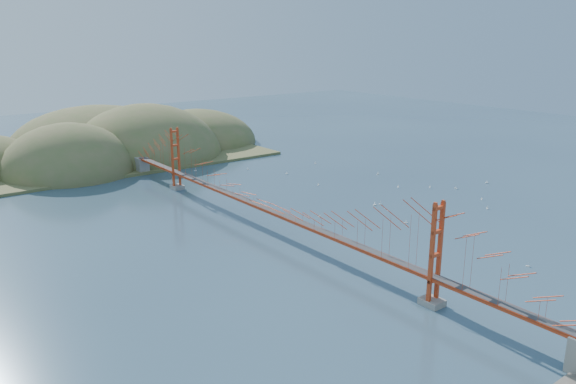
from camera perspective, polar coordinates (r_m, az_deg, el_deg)
ground at (r=83.74m, az=-1.88°, el=-3.98°), size 320.00×320.00×0.00m
bridge at (r=81.80m, az=-2.00°, el=0.69°), size 2.20×94.40×12.00m
far_headlands at (r=143.90m, az=-17.31°, el=3.66°), size 84.00×58.00×25.00m
sailboat_2 at (r=97.24m, az=8.80°, el=-1.25°), size 0.64×0.64×0.71m
sailboat_8 at (r=127.59m, az=2.80°, el=2.96°), size 0.55×0.47×0.64m
sailboat_6 at (r=89.03m, az=11.88°, el=-3.01°), size 0.61×0.61×0.63m
sailboat_13 at (r=105.21m, az=19.08°, el=-0.66°), size 0.54×0.54×0.57m
sailboat_12 at (r=122.50m, az=-9.39°, el=2.23°), size 0.58×0.55×0.65m
sailboat_9 at (r=110.56m, az=14.22°, el=0.50°), size 0.62×0.62×0.65m
sailboat_0 at (r=89.90m, az=3.24°, el=-2.50°), size 0.48×0.56×0.64m
sailboat_15 at (r=117.94m, az=-0.12°, el=1.92°), size 0.55×0.56×0.63m
sailboat_4 at (r=109.51m, az=11.14°, el=0.55°), size 0.64×0.64×0.68m
sailboat_17 at (r=118.94m, az=9.12°, el=1.84°), size 0.57×0.56×0.64m
sailboat_3 at (r=108.94m, az=3.08°, el=0.74°), size 0.56×0.55×0.63m
sailboat_10 at (r=77.39m, az=23.19°, el=-6.88°), size 0.52×0.52×0.57m
sailboat_16 at (r=97.79m, az=9.37°, el=-1.18°), size 0.67×0.67×0.71m
sailboat_14 at (r=99.98m, az=19.59°, el=-1.53°), size 0.58×0.58×0.62m
sailboat_5 at (r=111.15m, az=16.68°, el=0.40°), size 0.50×0.60×0.69m
sailboat_7 at (r=122.00m, az=-4.09°, el=2.35°), size 0.53×0.52×0.60m
sailboat_11 at (r=117.17m, az=19.54°, el=0.92°), size 0.64×0.64×0.66m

